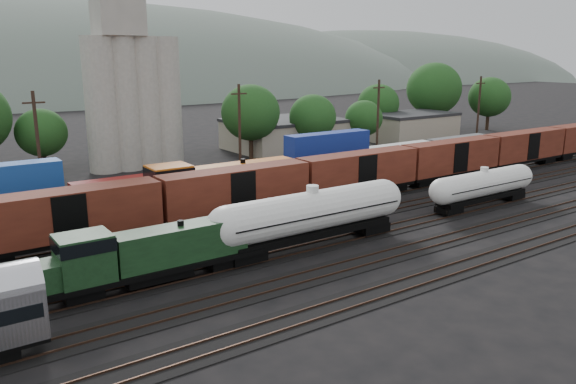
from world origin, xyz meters
TOP-DOWN VIEW (x-y plane):
  - ground at (0.00, 0.00)m, footprint 600.00×600.00m
  - tracks at (0.00, 0.00)m, footprint 180.00×33.20m
  - green_locomotive at (-11.08, -5.00)m, footprint 15.83×2.79m
  - tank_car_a at (3.21, -5.00)m, footprint 18.98×3.40m
  - tank_car_b at (25.45, -5.00)m, footprint 15.29×2.74m
  - orange_locomotive at (2.12, 10.00)m, footprint 19.59×3.27m
  - boxcar_string at (1.74, 5.00)m, footprint 169.00×2.90m
  - container_wall at (-14.39, 15.00)m, footprint 160.00×2.60m
  - grain_silo at (3.28, 36.00)m, footprint 13.40×5.00m
  - industrial_sheds at (6.63, 35.25)m, footprint 119.38×17.26m
  - tree_band at (0.52, 37.00)m, footprint 166.15×22.45m
  - utility_poles at (0.00, 22.00)m, footprint 122.20×0.36m
  - distant_hills at (23.92, 260.00)m, footprint 860.00×286.00m

SIDE VIEW (x-z plane):
  - distant_hills at x=23.92m, z-range -85.56..44.44m
  - ground at x=0.00m, z-range 0.00..0.00m
  - tracks at x=0.00m, z-range -0.05..0.15m
  - tank_car_b at x=25.45m, z-range 0.40..4.41m
  - green_locomotive at x=-11.08m, z-range 0.31..4.50m
  - container_wall at x=-14.39m, z-range -0.38..5.42m
  - industrial_sheds at x=6.63m, z-range 0.01..5.11m
  - orange_locomotive at x=2.12m, z-range 0.33..5.22m
  - tank_car_a at x=3.21m, z-range 0.45..5.42m
  - boxcar_string at x=1.74m, z-range 1.02..5.22m
  - utility_poles at x=0.00m, z-range 0.21..12.21m
  - tree_band at x=0.52m, z-range 0.38..14.51m
  - grain_silo at x=3.28m, z-range -3.24..25.76m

